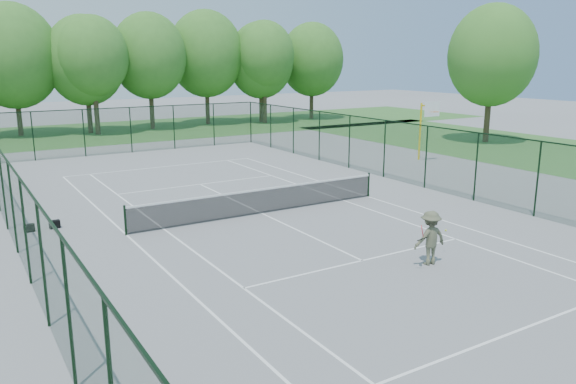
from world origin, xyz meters
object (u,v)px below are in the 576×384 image
object	(u,v)px
basketball_goal	(427,119)
tennis_net	(262,200)
tennis_player	(430,238)
sports_bag_a	(29,228)

from	to	relation	value
basketball_goal	tennis_net	bearing A→B (deg)	-159.43
tennis_net	tennis_player	size ratio (longest dim) A/B	5.57
sports_bag_a	basketball_goal	bearing A→B (deg)	4.25
tennis_net	tennis_player	distance (m)	7.83
tennis_net	tennis_player	bearing A→B (deg)	-78.60
tennis_net	tennis_player	xyz separation A→B (m)	(1.55, -7.67, 0.26)
tennis_net	sports_bag_a	size ratio (longest dim) A/B	30.97
basketball_goal	tennis_player	size ratio (longest dim) A/B	1.83
tennis_net	basketball_goal	xyz separation A→B (m)	(14.37, 5.39, 1.99)
basketball_goal	sports_bag_a	distance (m)	23.08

